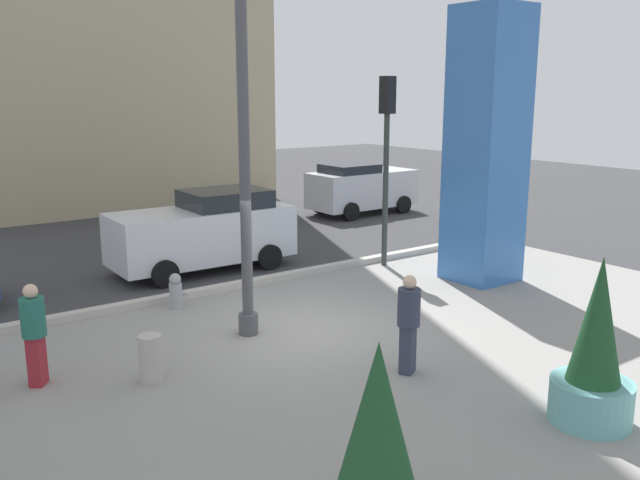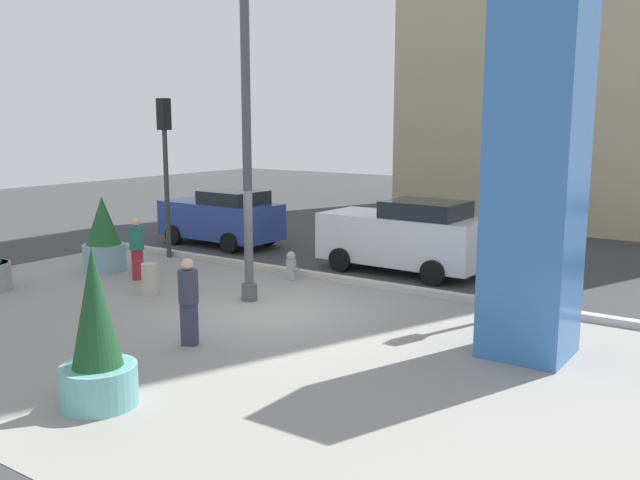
{
  "view_description": "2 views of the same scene",
  "coord_description": "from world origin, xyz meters",
  "px_view_note": "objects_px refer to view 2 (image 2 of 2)",
  "views": [
    {
      "loc": [
        -6.92,
        -9.87,
        4.39
      ],
      "look_at": [
        0.58,
        0.44,
        1.56
      ],
      "focal_mm": 37.92,
      "sensor_mm": 36.0,
      "label": 1
    },
    {
      "loc": [
        8.84,
        -11.08,
        4.02
      ],
      "look_at": [
        0.7,
        0.67,
        1.53
      ],
      "focal_mm": 38.68,
      "sensor_mm": 36.0,
      "label": 2
    }
  ],
  "objects_px": {
    "concrete_bollard": "(150,279)",
    "car_curb_east": "(405,236)",
    "art_pillar_blue": "(536,175)",
    "potted_plant_curbside": "(104,237)",
    "traffic_light_corner": "(524,162)",
    "lamp_post": "(247,138)",
    "pedestrian_by_curb": "(137,246)",
    "fire_hydrant": "(291,266)",
    "pedestrian_on_sidewalk": "(189,298)",
    "potted_plant_mid_plaza": "(97,343)",
    "traffic_light_far_side": "(165,151)",
    "car_curb_west": "(222,217)"
  },
  "relations": [
    {
      "from": "potted_plant_mid_plaza",
      "to": "pedestrian_on_sidewalk",
      "type": "distance_m",
      "value": 2.78
    },
    {
      "from": "potted_plant_curbside",
      "to": "traffic_light_corner",
      "type": "relative_size",
      "value": 0.43
    },
    {
      "from": "car_curb_east",
      "to": "art_pillar_blue",
      "type": "bearing_deg",
      "value": -43.83
    },
    {
      "from": "concrete_bollard",
      "to": "pedestrian_on_sidewalk",
      "type": "height_order",
      "value": "pedestrian_on_sidewalk"
    },
    {
      "from": "concrete_bollard",
      "to": "car_curb_east",
      "type": "relative_size",
      "value": 0.17
    },
    {
      "from": "lamp_post",
      "to": "art_pillar_blue",
      "type": "height_order",
      "value": "lamp_post"
    },
    {
      "from": "lamp_post",
      "to": "pedestrian_by_curb",
      "type": "bearing_deg",
      "value": -179.44
    },
    {
      "from": "car_curb_west",
      "to": "pedestrian_by_curb",
      "type": "xyz_separation_m",
      "value": [
        1.65,
        -4.94,
        -0.03
      ]
    },
    {
      "from": "fire_hydrant",
      "to": "car_curb_east",
      "type": "bearing_deg",
      "value": 52.33
    },
    {
      "from": "potted_plant_curbside",
      "to": "concrete_bollard",
      "type": "relative_size",
      "value": 2.69
    },
    {
      "from": "potted_plant_mid_plaza",
      "to": "fire_hydrant",
      "type": "bearing_deg",
      "value": 107.55
    },
    {
      "from": "potted_plant_mid_plaza",
      "to": "pedestrian_on_sidewalk",
      "type": "relative_size",
      "value": 1.44
    },
    {
      "from": "potted_plant_mid_plaza",
      "to": "traffic_light_far_side",
      "type": "distance_m",
      "value": 11.12
    },
    {
      "from": "potted_plant_curbside",
      "to": "fire_hydrant",
      "type": "distance_m",
      "value": 5.29
    },
    {
      "from": "art_pillar_blue",
      "to": "car_curb_west",
      "type": "xyz_separation_m",
      "value": [
        -11.67,
        4.91,
        -2.21
      ]
    },
    {
      "from": "art_pillar_blue",
      "to": "fire_hydrant",
      "type": "height_order",
      "value": "art_pillar_blue"
    },
    {
      "from": "traffic_light_far_side",
      "to": "pedestrian_by_curb",
      "type": "distance_m",
      "value": 3.71
    },
    {
      "from": "lamp_post",
      "to": "concrete_bollard",
      "type": "bearing_deg",
      "value": -157.75
    },
    {
      "from": "lamp_post",
      "to": "fire_hydrant",
      "type": "xyz_separation_m",
      "value": [
        -0.45,
        2.16,
        -3.27
      ]
    },
    {
      "from": "concrete_bollard",
      "to": "pedestrian_on_sidewalk",
      "type": "xyz_separation_m",
      "value": [
        3.41,
        -2.08,
        0.52
      ]
    },
    {
      "from": "art_pillar_blue",
      "to": "traffic_light_corner",
      "type": "bearing_deg",
      "value": 112.8
    },
    {
      "from": "potted_plant_mid_plaza",
      "to": "car_curb_east",
      "type": "bearing_deg",
      "value": 93.04
    },
    {
      "from": "fire_hydrant",
      "to": "traffic_light_corner",
      "type": "relative_size",
      "value": 0.16
    },
    {
      "from": "traffic_light_corner",
      "to": "car_curb_west",
      "type": "distance_m",
      "value": 11.23
    },
    {
      "from": "potted_plant_curbside",
      "to": "concrete_bollard",
      "type": "xyz_separation_m",
      "value": [
        3.09,
        -1.16,
        -0.53
      ]
    },
    {
      "from": "pedestrian_by_curb",
      "to": "lamp_post",
      "type": "bearing_deg",
      "value": 0.56
    },
    {
      "from": "concrete_bollard",
      "to": "fire_hydrant",
      "type": "bearing_deg",
      "value": 59.69
    },
    {
      "from": "concrete_bollard",
      "to": "traffic_light_corner",
      "type": "height_order",
      "value": "traffic_light_corner"
    },
    {
      "from": "concrete_bollard",
      "to": "traffic_light_corner",
      "type": "xyz_separation_m",
      "value": [
        7.6,
        3.24,
        2.82
      ]
    },
    {
      "from": "concrete_bollard",
      "to": "traffic_light_far_side",
      "type": "xyz_separation_m",
      "value": [
        -2.99,
        3.4,
        2.77
      ]
    },
    {
      "from": "art_pillar_blue",
      "to": "car_curb_east",
      "type": "relative_size",
      "value": 1.39
    },
    {
      "from": "fire_hydrant",
      "to": "potted_plant_mid_plaza",
      "type": "bearing_deg",
      "value": -72.45
    },
    {
      "from": "art_pillar_blue",
      "to": "concrete_bollard",
      "type": "relative_size",
      "value": 8.32
    },
    {
      "from": "lamp_post",
      "to": "art_pillar_blue",
      "type": "relative_size",
      "value": 1.2
    },
    {
      "from": "fire_hydrant",
      "to": "pedestrian_by_curb",
      "type": "height_order",
      "value": "pedestrian_by_curb"
    },
    {
      "from": "lamp_post",
      "to": "traffic_light_corner",
      "type": "bearing_deg",
      "value": 23.47
    },
    {
      "from": "traffic_light_corner",
      "to": "car_curb_east",
      "type": "relative_size",
      "value": 1.06
    },
    {
      "from": "car_curb_west",
      "to": "pedestrian_on_sidewalk",
      "type": "relative_size",
      "value": 2.58
    },
    {
      "from": "art_pillar_blue",
      "to": "pedestrian_by_curb",
      "type": "relative_size",
      "value": 3.9
    },
    {
      "from": "potted_plant_curbside",
      "to": "traffic_light_corner",
      "type": "bearing_deg",
      "value": 11.03
    },
    {
      "from": "potted_plant_mid_plaza",
      "to": "fire_hydrant",
      "type": "relative_size",
      "value": 3.09
    },
    {
      "from": "potted_plant_curbside",
      "to": "car_curb_east",
      "type": "xyz_separation_m",
      "value": [
        6.82,
        4.42,
        0.08
      ]
    },
    {
      "from": "fire_hydrant",
      "to": "pedestrian_on_sidewalk",
      "type": "height_order",
      "value": "pedestrian_on_sidewalk"
    },
    {
      "from": "potted_plant_mid_plaza",
      "to": "concrete_bollard",
      "type": "height_order",
      "value": "potted_plant_mid_plaza"
    },
    {
      "from": "potted_plant_mid_plaza",
      "to": "car_curb_east",
      "type": "xyz_separation_m",
      "value": [
        -0.55,
        10.3,
        0.05
      ]
    },
    {
      "from": "art_pillar_blue",
      "to": "potted_plant_curbside",
      "type": "height_order",
      "value": "art_pillar_blue"
    },
    {
      "from": "art_pillar_blue",
      "to": "pedestrian_on_sidewalk",
      "type": "height_order",
      "value": "art_pillar_blue"
    },
    {
      "from": "lamp_post",
      "to": "traffic_light_far_side",
      "type": "bearing_deg",
      "value": 154.7
    },
    {
      "from": "potted_plant_curbside",
      "to": "potted_plant_mid_plaza",
      "type": "relative_size",
      "value": 0.87
    },
    {
      "from": "potted_plant_mid_plaza",
      "to": "traffic_light_corner",
      "type": "xyz_separation_m",
      "value": [
        3.33,
        7.97,
        2.26
      ]
    }
  ]
}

